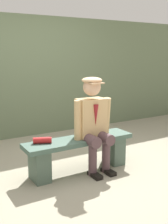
{
  "coord_description": "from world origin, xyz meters",
  "views": [
    {
      "loc": [
        1.76,
        3.1,
        1.56
      ],
      "look_at": [
        -0.07,
        0.0,
        0.81
      ],
      "focal_mm": 44.89,
      "sensor_mm": 36.0,
      "label": 1
    }
  ],
  "objects": [
    {
      "name": "ground_plane",
      "position": [
        0.0,
        0.0,
        0.0
      ],
      "size": [
        30.0,
        30.0,
        0.0
      ],
      "primitive_type": "plane",
      "color": "gray"
    },
    {
      "name": "bench",
      "position": [
        0.0,
        0.0,
        0.29
      ],
      "size": [
        1.51,
        0.37,
        0.46
      ],
      "color": "#445E52",
      "rests_on": "ground"
    },
    {
      "name": "seated_man",
      "position": [
        -0.18,
        0.05,
        0.7
      ],
      "size": [
        0.55,
        0.51,
        1.27
      ],
      "color": "tan",
      "rests_on": "ground"
    },
    {
      "name": "rolled_magazine",
      "position": [
        0.5,
        -0.05,
        0.5
      ],
      "size": [
        0.24,
        0.16,
        0.08
      ],
      "primitive_type": "cylinder",
      "rotation": [
        0.0,
        1.57,
        -0.37
      ],
      "color": "#B21E1E",
      "rests_on": "bench"
    },
    {
      "name": "stadium_wall",
      "position": [
        0.0,
        -2.05,
        1.13
      ],
      "size": [
        12.0,
        0.24,
        2.26
      ],
      "primitive_type": "cube",
      "color": "#5D6C50",
      "rests_on": "ground"
    }
  ]
}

